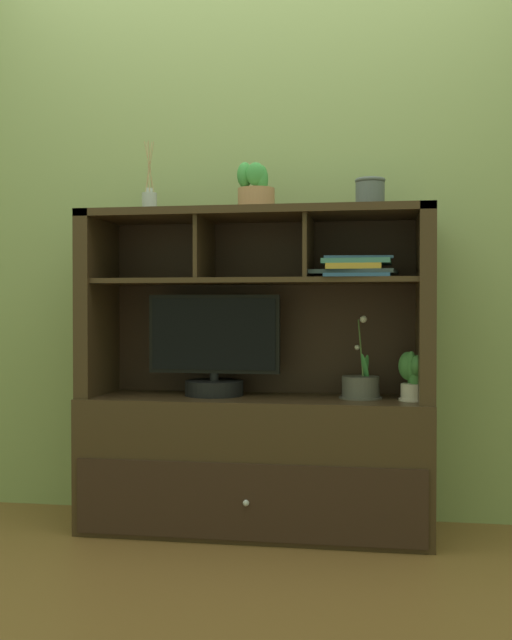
% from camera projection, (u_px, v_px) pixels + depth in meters
% --- Properties ---
extents(floor_plane, '(6.00, 6.00, 0.02)m').
position_uv_depth(floor_plane, '(256.00, 532.00, 3.07)').
color(floor_plane, brown).
rests_on(floor_plane, ground).
extents(back_wall, '(6.00, 0.02, 2.80)m').
position_uv_depth(back_wall, '(265.00, 187.00, 3.29)').
color(back_wall, '#8FA463').
rests_on(back_wall, ground).
extents(media_console, '(1.38, 0.45, 1.27)m').
position_uv_depth(media_console, '(256.00, 427.00, 3.07)').
color(media_console, '#3C2B1A').
rests_on(media_console, ground).
extents(tv_monitor, '(0.54, 0.24, 0.41)m').
position_uv_depth(tv_monitor, '(214.00, 354.00, 3.10)').
color(tv_monitor, black).
rests_on(tv_monitor, media_console).
extents(potted_orchid, '(0.17, 0.17, 0.32)m').
position_uv_depth(potted_orchid, '(361.00, 387.00, 3.01)').
color(potted_orchid, '#53504A').
rests_on(potted_orchid, media_console).
extents(potted_fern, '(0.12, 0.12, 0.19)m').
position_uv_depth(potted_fern, '(413.00, 377.00, 2.94)').
color(potted_fern, beige).
rests_on(potted_fern, media_console).
extents(magazine_stack_left, '(0.34, 0.26, 0.08)m').
position_uv_depth(magazine_stack_left, '(355.00, 268.00, 2.94)').
color(magazine_stack_left, '#2B5489').
rests_on(magazine_stack_left, media_console).
extents(diffuser_bottle, '(0.06, 0.06, 0.30)m').
position_uv_depth(diffuser_bottle, '(149.00, 202.00, 3.15)').
color(diffuser_bottle, '#B1B9B6').
rests_on(diffuser_bottle, media_console).
extents(potted_succulent, '(0.17, 0.17, 0.20)m').
position_uv_depth(potted_succulent, '(256.00, 192.00, 3.06)').
color(potted_succulent, '#B07C54').
rests_on(potted_succulent, media_console).
extents(ceramic_vase, '(0.12, 0.12, 0.12)m').
position_uv_depth(ceramic_vase, '(370.00, 193.00, 2.99)').
color(ceramic_vase, '#535B5C').
rests_on(ceramic_vase, media_console).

